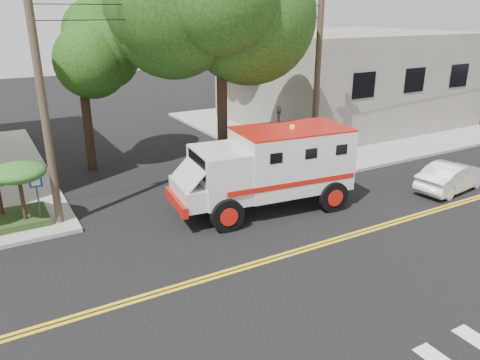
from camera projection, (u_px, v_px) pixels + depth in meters
ground at (276, 258)px, 15.08m from camera, size 100.00×100.00×0.00m
sidewalk_ne at (329, 124)px, 32.35m from camera, size 17.00×17.00×0.15m
building_right at (344, 77)px, 32.40m from camera, size 14.00×12.00×6.00m
utility_pole_left at (43, 105)px, 15.81m from camera, size 0.28×0.28×9.00m
utility_pole_right at (317, 79)px, 21.52m from camera, size 0.28×0.28×9.00m
tree_main at (234, 18)px, 18.57m from camera, size 6.08×5.70×9.85m
tree_left at (88, 51)px, 21.47m from camera, size 4.48×4.20×7.70m
tree_right at (256, 33)px, 29.96m from camera, size 4.80×4.50×8.20m
traffic_signal at (278, 137)px, 20.65m from camera, size 0.15×0.18×3.60m
accessibility_sign at (37, 192)px, 16.75m from camera, size 0.45×0.10×2.02m
armored_truck at (270, 165)px, 18.25m from camera, size 7.28×3.48×3.20m
parked_sedan at (452, 176)px, 20.51m from camera, size 4.04×1.88×1.28m
pedestrian_a at (335, 155)px, 22.55m from camera, size 0.66×0.64×1.53m
pedestrian_b at (331, 154)px, 22.38m from camera, size 1.08×1.04×1.75m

